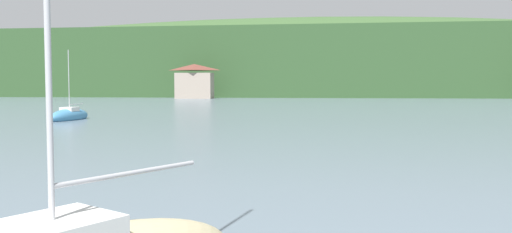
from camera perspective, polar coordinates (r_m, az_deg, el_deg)
wooded_hillside at (r=129.22m, az=5.51°, el=5.06°), size 352.00×49.03×29.96m
shore_building_west at (r=97.88m, az=-6.83°, el=3.84°), size 7.18×3.54×6.49m
sailboat_far_3 at (r=38.49m, az=-19.94°, el=0.06°), size 1.52×4.52×5.22m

